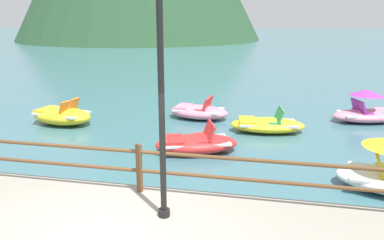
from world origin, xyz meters
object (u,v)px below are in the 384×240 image
at_px(pedal_boat_1, 62,115).
at_px(pedal_boat_2, 368,112).
at_px(lamp_post, 161,62).
at_px(pedal_boat_5, 196,143).
at_px(pedal_boat_0, 198,111).
at_px(pedal_boat_6, 267,125).

height_order(pedal_boat_1, pedal_boat_2, pedal_boat_2).
xyz_separation_m(lamp_post, pedal_boat_2, (5.14, 8.49, -2.61)).
xyz_separation_m(pedal_boat_1, pedal_boat_5, (5.16, -1.82, -0.05)).
bearing_deg(pedal_boat_5, pedal_boat_0, 99.73).
height_order(lamp_post, pedal_boat_5, lamp_post).
xyz_separation_m(pedal_boat_1, pedal_boat_2, (10.57, 2.50, 0.05)).
relative_size(pedal_boat_0, pedal_boat_2, 0.85).
distance_m(pedal_boat_0, pedal_boat_2, 6.07).
xyz_separation_m(pedal_boat_1, pedal_boat_6, (7.06, 0.53, -0.07)).
relative_size(pedal_boat_2, pedal_boat_6, 1.09).
bearing_deg(pedal_boat_0, lamp_post, -83.54).
distance_m(pedal_boat_1, pedal_boat_6, 7.08).
xyz_separation_m(pedal_boat_2, pedal_boat_6, (-3.51, -1.97, -0.13)).
height_order(pedal_boat_1, pedal_boat_6, pedal_boat_1).
bearing_deg(pedal_boat_2, lamp_post, -121.20).
bearing_deg(lamp_post, pedal_boat_6, 75.93).
xyz_separation_m(pedal_boat_2, pedal_boat_5, (-5.41, -4.32, -0.11)).
xyz_separation_m(lamp_post, pedal_boat_6, (1.64, 6.52, -2.74)).
relative_size(lamp_post, pedal_boat_6, 1.71).
distance_m(lamp_post, pedal_boat_6, 7.26).
relative_size(pedal_boat_2, pedal_boat_5, 1.08).
bearing_deg(pedal_boat_5, pedal_boat_6, 51.07).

